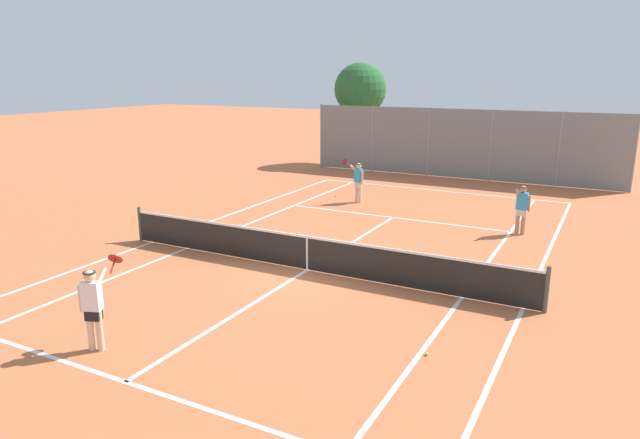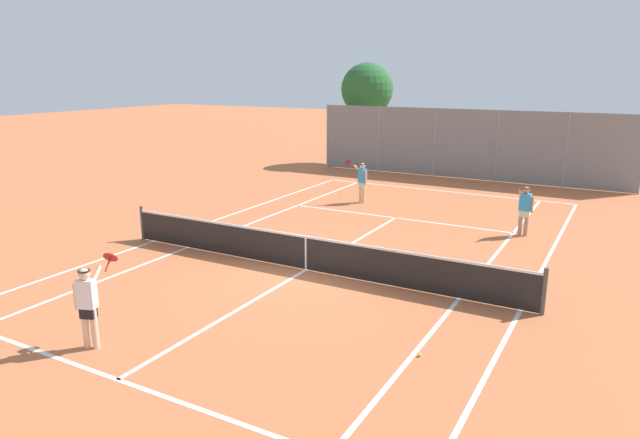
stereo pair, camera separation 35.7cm
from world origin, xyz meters
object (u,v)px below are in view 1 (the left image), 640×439
loose_tennis_ball_1 (427,354)px  player_far_left (358,180)px  player_near_side (93,304)px  loose_tennis_ball_0 (336,196)px  tennis_net (307,252)px  loose_tennis_ball_2 (420,257)px  player_far_right (522,207)px  tree_behind_left (359,91)px

loose_tennis_ball_1 → player_far_left: bearing=119.7°
player_near_side → loose_tennis_ball_0: bearing=98.1°
tennis_net → loose_tennis_ball_1: size_ratio=181.82×
player_near_side → player_far_left: bearing=93.2°
loose_tennis_ball_0 → loose_tennis_ball_2: size_ratio=1.00×
player_near_side → player_far_right: bearing=64.3°
player_near_side → player_far_left: (-0.78, 13.87, 0.00)m
player_far_right → loose_tennis_ball_2: 4.53m
loose_tennis_ball_1 → tree_behind_left: bearing=117.2°
player_far_right → loose_tennis_ball_1: player_far_right is taller
tennis_net → loose_tennis_ball_2: bearing=44.7°
player_far_right → tree_behind_left: bearing=133.6°
tennis_net → loose_tennis_ball_2: 3.34m
tennis_net → tree_behind_left: tree_behind_left is taller
tennis_net → loose_tennis_ball_0: size_ratio=181.82×
loose_tennis_ball_1 → loose_tennis_ball_2: 5.75m
player_near_side → player_far_right: size_ratio=1.11×
tree_behind_left → loose_tennis_ball_0: bearing=-71.7°
loose_tennis_ball_0 → tree_behind_left: 10.29m
player_near_side → player_far_right: player_near_side is taller
loose_tennis_ball_2 → loose_tennis_ball_0: bearing=132.4°
tennis_net → loose_tennis_ball_0: (-3.40, 8.62, -0.48)m
loose_tennis_ball_0 → tree_behind_left: tree_behind_left is taller
player_far_right → loose_tennis_ball_0: 8.22m
tennis_net → player_near_side: bearing=-103.2°
player_far_left → loose_tennis_ball_2: (4.49, -5.76, -0.89)m
player_near_side → loose_tennis_ball_2: (3.71, 8.11, -0.89)m
player_far_left → loose_tennis_ball_0: (-1.26, 0.53, -0.89)m
player_far_left → tree_behind_left: tree_behind_left is taller
tennis_net → player_near_side: 5.95m
player_far_right → tree_behind_left: (-10.80, 11.34, 3.17)m
player_far_left → tree_behind_left: size_ratio=0.31×
tennis_net → loose_tennis_ball_0: 9.27m
player_far_left → player_far_right: bearing=-15.6°
player_far_right → player_far_left: bearing=164.4°
player_far_left → loose_tennis_ball_0: bearing=157.4°
player_near_side → player_far_left: same height
player_far_left → loose_tennis_ball_1: 12.92m
loose_tennis_ball_0 → loose_tennis_ball_2: same height
player_far_left → loose_tennis_ball_0: size_ratio=26.88×
player_near_side → tree_behind_left: 24.12m
loose_tennis_ball_1 → loose_tennis_ball_0: bearing=123.2°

